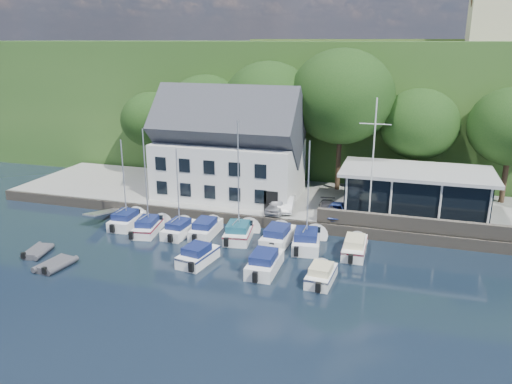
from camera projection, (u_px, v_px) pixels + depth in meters
ground at (244, 285)px, 34.25m from camera, size 180.00×180.00×0.00m
quay at (298, 203)px, 50.11m from camera, size 60.00×13.00×1.00m
quay_face at (283, 224)px, 44.17m from camera, size 60.00×0.30×1.00m
hillside at (353, 88)px, 88.62m from camera, size 160.00×75.00×16.00m
field_patch at (405, 40)px, 91.31m from camera, size 50.00×30.00×0.30m
farmhouse at (509, 11)px, 69.78m from camera, size 10.40×7.00×8.20m
harbor_building at (229, 153)px, 49.74m from camera, size 14.40×8.20×8.70m
club_pavilion at (415, 192)px, 44.91m from camera, size 13.20×7.20×4.10m
seawall at (426, 225)px, 40.85m from camera, size 18.00×0.50×1.20m
gangway at (108, 218)px, 47.11m from camera, size 1.20×6.00×1.40m
car_silver at (278, 205)px, 45.78m from camera, size 1.95×4.01×1.32m
car_white at (286, 203)px, 46.21m from camera, size 1.85×4.05×1.29m
car_dgrey at (327, 209)px, 44.94m from camera, size 2.10×4.09×1.14m
car_blue at (336, 210)px, 44.53m from camera, size 1.78×3.68×1.21m
flagpole at (373, 162)px, 41.71m from camera, size 2.57×0.20×10.71m
tree_0 at (152, 134)px, 57.56m from camera, size 6.99×6.99×9.55m
tree_1 at (206, 127)px, 56.07m from camera, size 8.47×8.47×11.58m
tree_2 at (268, 124)px, 53.20m from camera, size 9.61×9.61×13.14m
tree_3 at (340, 121)px, 50.78m from camera, size 10.59×10.59×14.47m
tree_4 at (417, 142)px, 49.99m from camera, size 7.81×7.81×10.67m
tree_5 at (509, 146)px, 47.03m from camera, size 8.10×8.10×11.07m
boat_r1_0 at (124, 179)px, 43.90m from camera, size 2.50×5.87×8.92m
boat_r1_1 at (146, 187)px, 42.61m from camera, size 2.90×6.38×8.25m
boat_r1_2 at (178, 188)px, 41.95m from camera, size 2.26×5.68×8.38m
boat_r1_3 at (206, 227)px, 42.93m from camera, size 2.12×6.02×1.46m
boat_r1_4 at (238, 187)px, 40.92m from camera, size 3.05×6.11×9.15m
boat_r1_5 at (278, 234)px, 41.17m from camera, size 2.41×6.41×1.55m
boat_r1_6 at (308, 191)px, 39.13m from camera, size 3.14×6.45×9.56m
boat_r1_7 at (355, 245)px, 39.20m from camera, size 1.94×6.21×1.43m
boat_r2_2 at (198, 254)px, 37.52m from camera, size 2.81×5.36×1.50m
boat_r2_3 at (265, 261)px, 36.24m from camera, size 2.14×6.10×1.55m
boat_r2_4 at (321, 273)px, 34.58m from camera, size 2.11×4.93×1.35m
dinghy_0 at (38, 250)px, 39.14m from camera, size 2.12×3.01×0.64m
dinghy_1 at (55, 263)px, 36.79m from camera, size 2.19×3.22×0.70m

